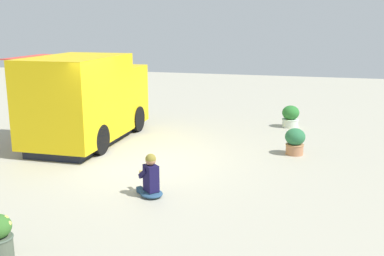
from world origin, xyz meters
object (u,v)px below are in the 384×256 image
(person_customer, at_px, (150,179))
(planter_flowering_near, at_px, (291,116))
(planter_flowering_side, at_px, (295,141))
(food_truck, at_px, (87,101))

(person_customer, height_order, planter_flowering_near, person_customer)
(planter_flowering_side, bearing_deg, food_truck, 92.00)
(planter_flowering_near, height_order, planter_flowering_side, planter_flowering_near)
(food_truck, bearing_deg, person_customer, -137.79)
(food_truck, xyz_separation_m, planter_flowering_near, (3.47, -5.58, -0.84))
(person_customer, xyz_separation_m, planter_flowering_side, (3.81, -2.63, 0.02))
(person_customer, relative_size, planter_flowering_near, 1.22)
(planter_flowering_near, distance_m, planter_flowering_side, 3.28)
(food_truck, distance_m, person_customer, 4.95)
(food_truck, bearing_deg, planter_flowering_side, -88.00)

